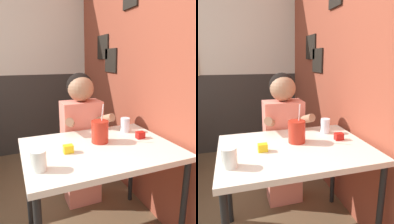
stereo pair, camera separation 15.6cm
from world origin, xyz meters
The scene contains 8 objects.
brick_wall_right centered at (1.46, 1.12, 1.35)m, with size 0.08×4.23×2.70m.
main_table centered at (0.90, 0.40, 0.67)m, with size 0.99×0.74×0.74m.
person_seated centered at (0.94, 0.89, 0.65)m, with size 0.42×0.42×1.20m.
cocktail_pitcher centered at (0.93, 0.47, 0.82)m, with size 0.12×0.12×0.27m.
glass_near_pitcher centered at (1.20, 0.60, 0.80)m, with size 0.07×0.07×0.11m.
glass_center centered at (0.48, 0.23, 0.80)m, with size 0.08×0.08×0.11m.
condiment_ketchup centered at (1.24, 0.43, 0.77)m, with size 0.06×0.04×0.05m.
condiment_mustard centered at (0.68, 0.38, 0.77)m, with size 0.06×0.04×0.05m.
Camera 2 is at (0.52, -0.90, 1.31)m, focal length 35.00 mm.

